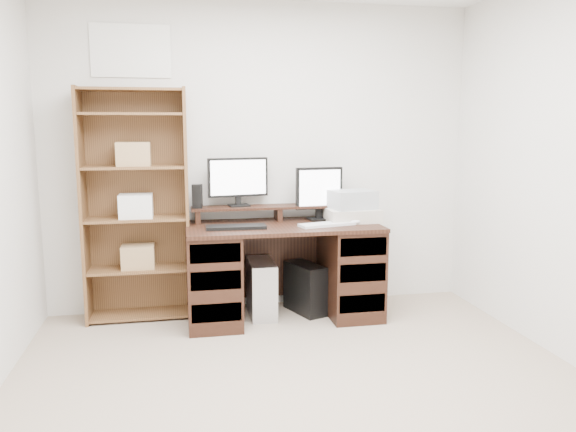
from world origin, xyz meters
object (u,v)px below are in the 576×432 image
object	(u,v)px
bookshelf	(136,203)
monitor_wide	(238,179)
desk	(283,269)
tower_black	(305,288)
monitor_small	(319,191)
tower_silver	(261,288)
printer	(352,215)

from	to	relation	value
bookshelf	monitor_wide	bearing A→B (deg)	1.96
desk	tower_black	world-z (taller)	desk
monitor_small	bookshelf	bearing A→B (deg)	171.62
monitor_small	tower_black	bearing A→B (deg)	-152.17
monitor_wide	bookshelf	distance (m)	0.82
monitor_wide	tower_silver	size ratio (longest dim) A/B	1.10
monitor_wide	tower_black	xyz separation A→B (m)	(0.52, -0.17, -0.89)
bookshelf	monitor_small	bearing A→B (deg)	-2.09
printer	desk	bearing A→B (deg)	-177.61
monitor_small	tower_black	size ratio (longest dim) A/B	0.98
desk	tower_silver	world-z (taller)	desk
monitor_small	tower_black	distance (m)	0.80
tower_silver	bookshelf	world-z (taller)	bookshelf
desk	tower_black	size ratio (longest dim) A/B	3.43
desk	monitor_wide	xyz separation A→B (m)	(-0.32, 0.24, 0.70)
desk	tower_black	bearing A→B (deg)	19.13
monitor_small	bookshelf	distance (m)	1.45
printer	tower_silver	xyz separation A→B (m)	(-0.74, 0.04, -0.58)
desk	monitor_small	xyz separation A→B (m)	(0.33, 0.16, 0.59)
monitor_small	printer	world-z (taller)	monitor_small
monitor_wide	bookshelf	size ratio (longest dim) A/B	0.27
tower_black	bookshelf	xyz separation A→B (m)	(-1.32, 0.14, 0.72)
monitor_wide	bookshelf	world-z (taller)	bookshelf
desk	monitor_wide	size ratio (longest dim) A/B	3.06
desk	monitor_wide	world-z (taller)	monitor_wide
printer	tower_silver	world-z (taller)	printer
monitor_small	tower_silver	bearing A→B (deg)	-175.72
monitor_wide	monitor_small	size ratio (longest dim) A/B	1.14
monitor_wide	tower_silver	distance (m)	0.90
monitor_small	tower_black	world-z (taller)	monitor_small
tower_black	bookshelf	world-z (taller)	bookshelf
monitor_small	printer	size ratio (longest dim) A/B	1.04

